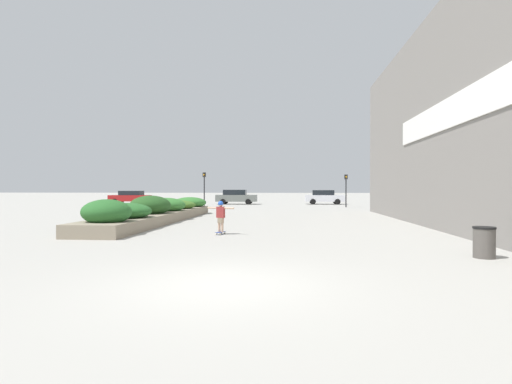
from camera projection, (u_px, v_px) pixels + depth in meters
ground_plane at (222, 284)px, 7.46m from camera, size 300.00×300.00×0.00m
building_wall_right at (456, 111)px, 15.71m from camera, size 0.67×30.94×9.69m
planter_box at (158, 211)px, 21.58m from camera, size 2.42×15.57×1.43m
skateboard at (221, 233)px, 15.54m from camera, size 0.35×0.60×0.10m
skateboarder at (221, 213)px, 15.54m from camera, size 1.10×0.39×1.21m
trash_bin at (484, 242)px, 10.29m from camera, size 0.55×0.55×0.81m
car_leftmost at (236, 197)px, 45.10m from camera, size 4.55×2.03×1.63m
car_center_left at (448, 197)px, 43.74m from camera, size 3.86×2.07×1.53m
car_center_right at (324, 197)px, 44.94m from camera, size 4.33×2.03×1.59m
car_rightmost at (130, 197)px, 46.17m from camera, size 4.54×1.93×1.51m
traffic_light_left at (204, 183)px, 39.24m from camera, size 0.28×0.30×3.36m
traffic_light_right at (346, 185)px, 37.91m from camera, size 0.28×0.30×3.11m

